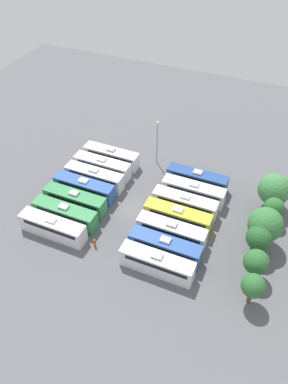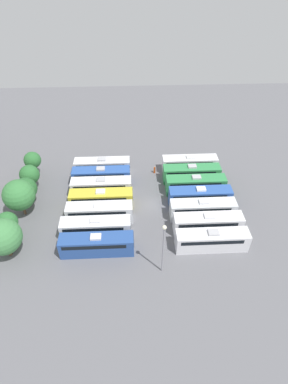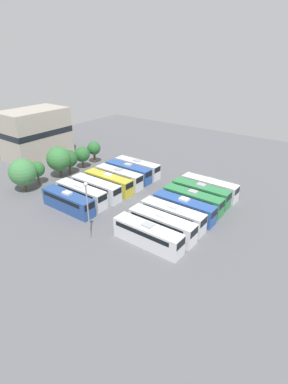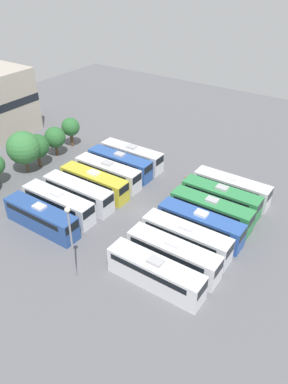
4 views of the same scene
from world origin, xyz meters
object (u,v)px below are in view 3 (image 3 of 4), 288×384
bus_1 (162,224)px  tree_5 (94,148)px  bus_10 (108,182)px  tree_2 (59,159)px  bus_11 (119,177)px  bus_12 (128,172)px  bus_9 (96,188)px  bus_6 (209,187)px  light_pole (87,202)px  bus_7 (68,201)px  tree_0 (23,172)px  bus_4 (192,200)px  worker_person (176,184)px  tree_4 (82,154)px  depot_building (36,133)px  bus_8 (81,194)px  bus_13 (137,167)px  bus_3 (184,208)px  bus_5 (200,193)px  bus_2 (172,215)px  bus_0 (148,234)px  tree_1 (37,169)px  tree_3 (69,159)px

bus_1 → tree_5: bearing=62.1°
bus_10 → tree_2: tree_2 is taller
bus_11 → bus_12: same height
bus_9 → bus_10: size_ratio=1.00×
bus_6 → light_pole: bearing=162.0°
bus_7 → tree_0: (0.11, 13.31, 2.26)m
bus_4 → worker_person: bus_4 is taller
bus_7 → bus_10: bearing=-0.2°
tree_4 → depot_building: bearing=93.6°
bus_8 → bus_13: bearing=-0.2°
depot_building → bus_7: bearing=-116.8°
bus_3 → bus_6: same height
worker_person → tree_5: size_ratio=0.30×
bus_9 → bus_5: bearing=-59.5°
bus_6 → bus_2: bearing=180.0°
bus_12 → bus_0: bearing=-133.8°
bus_0 → light_pole: size_ratio=1.18×
bus_0 → tree_0: size_ratio=1.64×
bus_11 → bus_4: bearing=-90.4°
tree_1 → bus_6: bearing=-62.0°
bus_13 → light_pole: size_ratio=1.18×
tree_2 → light_pole: bearing=-119.5°
bus_2 → bus_12: 20.61m
bus_0 → light_pole: (-3.92, 8.00, 4.44)m
depot_building → tree_3: bearing=-101.7°
bus_0 → bus_10: size_ratio=1.00×
tree_1 → bus_9: bearing=-76.9°
bus_1 → bus_5: 13.64m
tree_4 → bus_6: bearing=-81.6°
bus_1 → bus_2: size_ratio=1.00×
bus_4 → bus_5: size_ratio=1.00×
bus_13 → tree_3: bearing=125.3°
bus_4 → bus_12: same height
tree_1 → tree_5: 16.54m
bus_1 → bus_13: size_ratio=1.00×
worker_person → bus_11: bearing=120.8°
bus_0 → bus_11: same height
bus_7 → tree_1: size_ratio=2.22×
bus_9 → depot_building: size_ratio=0.69×
bus_3 → bus_5: (6.93, 0.38, 0.00)m
bus_3 → bus_10: (0.15, 17.64, 0.00)m
bus_12 → bus_13: same height
tree_4 → tree_5: bearing=5.2°
bus_8 → bus_9: 3.54m
bus_2 → bus_6: (13.57, -0.00, 0.00)m
bus_11 → worker_person: bearing=-59.2°
bus_11 → bus_0: bearing=-128.0°
bus_7 → tree_1: bearing=75.0°
tree_0 → bus_2: bearing=-77.5°
tree_5 → tree_4: bearing=-174.8°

